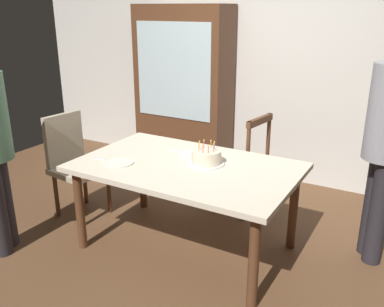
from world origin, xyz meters
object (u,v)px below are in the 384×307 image
(plate_near_celebrant, at_px, (119,163))
(chair_spindle_back, at_px, (241,165))
(chair_upholstered, at_px, (73,160))
(plate_far_side, at_px, (192,153))
(dining_table, at_px, (186,174))
(china_cabinet, at_px, (184,90))
(birthday_cake, at_px, (206,157))

(plate_near_celebrant, distance_m, chair_spindle_back, 1.25)
(chair_upholstered, bearing_deg, plate_far_side, 10.47)
(dining_table, bearing_deg, china_cabinet, 121.46)
(birthday_cake, relative_size, plate_near_celebrant, 1.27)
(birthday_cake, bearing_deg, china_cabinet, 126.31)
(dining_table, height_order, china_cabinet, china_cabinet)
(plate_far_side, relative_size, china_cabinet, 0.12)
(birthday_cake, distance_m, chair_upholstered, 1.38)
(plate_far_side, xyz_separation_m, china_cabinet, (-0.87, 1.32, 0.22))
(plate_near_celebrant, bearing_deg, dining_table, 27.01)
(plate_near_celebrant, height_order, china_cabinet, china_cabinet)
(plate_far_side, height_order, chair_upholstered, chair_upholstered)
(plate_near_celebrant, bearing_deg, chair_spindle_back, 62.09)
(chair_upholstered, bearing_deg, plate_near_celebrant, -18.70)
(dining_table, bearing_deg, plate_near_celebrant, -152.99)
(dining_table, xyz_separation_m, chair_spindle_back, (0.11, 0.84, -0.19))
(plate_near_celebrant, bearing_deg, birthday_cake, 28.73)
(birthday_cake, xyz_separation_m, plate_near_celebrant, (-0.59, -0.32, -0.05))
(plate_far_side, bearing_deg, chair_spindle_back, 72.42)
(birthday_cake, xyz_separation_m, chair_spindle_back, (-0.02, 0.75, -0.32))
(birthday_cake, bearing_deg, chair_upholstered, -177.32)
(plate_near_celebrant, relative_size, chair_spindle_back, 0.23)
(birthday_cake, bearing_deg, dining_table, -145.50)
(birthday_cake, bearing_deg, plate_far_side, 144.96)
(dining_table, distance_m, chair_upholstered, 1.23)
(dining_table, height_order, chair_spindle_back, chair_spindle_back)
(birthday_cake, relative_size, chair_upholstered, 0.29)
(dining_table, distance_m, birthday_cake, 0.20)
(china_cabinet, bearing_deg, chair_spindle_back, -34.13)
(birthday_cake, distance_m, chair_spindle_back, 0.82)
(chair_spindle_back, relative_size, china_cabinet, 0.50)
(china_cabinet, bearing_deg, plate_near_celebrant, -74.70)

